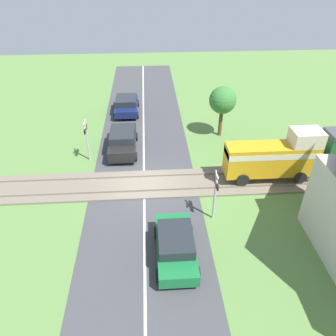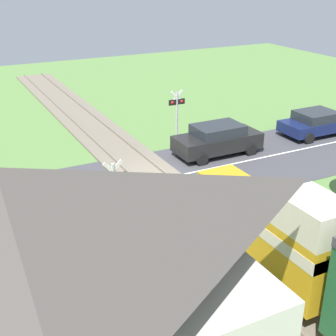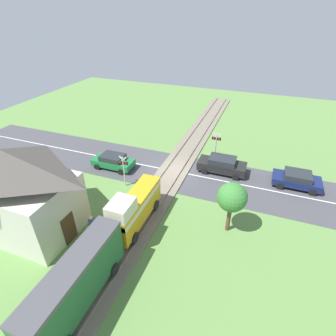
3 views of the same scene
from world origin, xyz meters
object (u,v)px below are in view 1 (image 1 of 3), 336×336
(train, at_px, (331,153))
(crossing_signal_west_approach, at_px, (86,135))
(crossing_signal_east_approach, at_px, (215,190))
(car_behind_queue, at_px, (126,105))
(pedestrian_by_station, at_px, (317,193))
(car_near_crossing, at_px, (123,140))
(car_far_side, at_px, (176,245))

(train, xyz_separation_m, crossing_signal_west_approach, (-3.13, -14.86, 0.02))
(crossing_signal_west_approach, distance_m, crossing_signal_east_approach, 9.64)
(car_behind_queue, relative_size, pedestrian_by_station, 2.34)
(car_near_crossing, relative_size, car_behind_queue, 1.12)
(car_far_side, height_order, car_behind_queue, car_far_side)
(crossing_signal_west_approach, xyz_separation_m, pedestrian_by_station, (5.47, 13.24, -1.12))
(car_far_side, distance_m, car_behind_queue, 16.56)
(car_near_crossing, bearing_deg, crossing_signal_west_approach, -63.35)
(pedestrian_by_station, bearing_deg, crossing_signal_west_approach, -112.44)
(crossing_signal_east_approach, bearing_deg, train, 112.57)
(train, height_order, car_behind_queue, train)
(pedestrian_by_station, bearing_deg, car_near_crossing, -120.86)
(train, xyz_separation_m, car_behind_queue, (-10.68, -12.64, -1.13))
(car_far_side, bearing_deg, crossing_signal_east_approach, 138.26)
(car_near_crossing, xyz_separation_m, crossing_signal_east_approach, (7.38, 5.10, 1.07))
(car_far_side, relative_size, crossing_signal_west_approach, 1.35)
(car_near_crossing, height_order, pedestrian_by_station, pedestrian_by_station)
(car_far_side, bearing_deg, crossing_signal_west_approach, -149.78)
(car_behind_queue, bearing_deg, train, 49.81)
(train, xyz_separation_m, crossing_signal_east_approach, (3.13, -7.54, 0.02))
(car_behind_queue, xyz_separation_m, crossing_signal_west_approach, (7.55, -2.22, 1.15))
(car_far_side, bearing_deg, train, 119.95)
(train, bearing_deg, pedestrian_by_station, -34.77)
(car_near_crossing, height_order, crossing_signal_east_approach, crossing_signal_east_approach)
(train, relative_size, crossing_signal_east_approach, 4.21)
(train, relative_size, pedestrian_by_station, 7.38)
(crossing_signal_east_approach, bearing_deg, pedestrian_by_station, 97.69)
(crossing_signal_east_approach, relative_size, pedestrian_by_station, 1.75)
(car_near_crossing, xyz_separation_m, pedestrian_by_station, (6.58, 11.02, -0.05))
(train, relative_size, crossing_signal_west_approach, 4.21)
(car_behind_queue, bearing_deg, crossing_signal_east_approach, 20.27)
(car_near_crossing, distance_m, crossing_signal_east_approach, 9.04)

